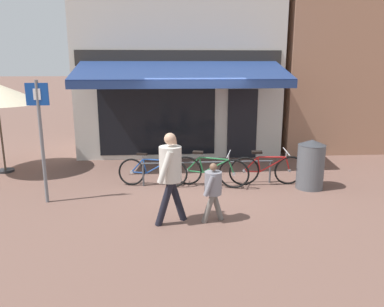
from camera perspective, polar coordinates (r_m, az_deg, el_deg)
ground_plane at (r=9.12m, az=0.93°, el=-4.61°), size 160.00×160.00×0.00m
shop_front at (r=12.61m, az=-2.20°, el=15.23°), size 6.26×4.93×6.44m
neighbour_building at (r=14.97m, az=25.04°, el=15.76°), size 6.59×4.00×7.46m
bike_rack_rail at (r=8.94m, az=2.39°, el=-1.85°), size 3.16×0.04×0.57m
bicycle_blue at (r=8.91m, az=-6.05°, el=-2.75°), size 1.66×0.52×0.81m
bicycle_green at (r=8.77m, az=2.73°, el=-2.70°), size 1.79×0.79×0.88m
bicycle_red at (r=9.05m, az=11.32°, el=-2.45°), size 1.82×0.52×0.89m
pedestrian_adult at (r=6.65m, az=-3.31°, el=-2.36°), size 0.59×0.66×1.69m
pedestrian_child at (r=6.82m, az=3.23°, el=-5.10°), size 0.45×0.44×1.12m
litter_bin at (r=9.06m, az=17.62°, el=-1.54°), size 0.63×0.63×1.16m
parking_sign at (r=8.12m, az=-22.07°, el=3.38°), size 0.44×0.07×2.53m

